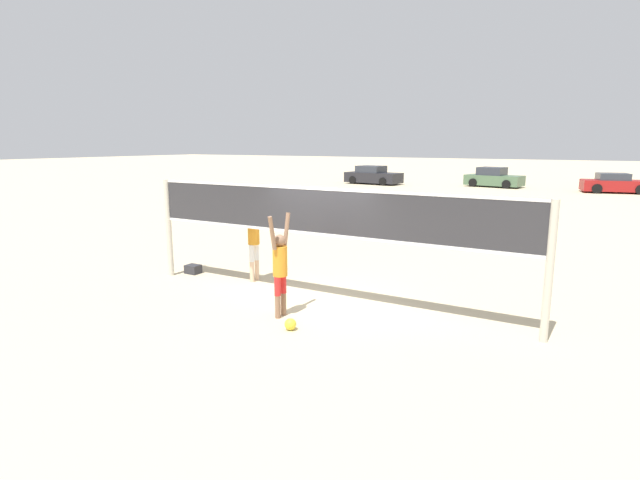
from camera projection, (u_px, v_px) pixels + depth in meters
ground_plane at (320, 302)px, 10.62m from camera, size 200.00×200.00×0.00m
volleyball_net at (320, 222)px, 10.29m from camera, size 8.89×0.14×2.44m
player_spiker at (280, 264)px, 9.52m from camera, size 0.28×0.69×2.01m
player_blocker at (254, 233)px, 12.00m from camera, size 0.28×0.72×2.26m
volleyball at (290, 324)px, 9.00m from camera, size 0.22×0.22×0.22m
gear_bag at (193, 269)px, 12.90m from camera, size 0.37×0.30×0.22m
parked_car_near at (493, 178)px, 38.07m from camera, size 4.39×2.52×1.50m
parked_car_mid at (615, 184)px, 33.53m from camera, size 4.42×2.63×1.32m
parked_car_far at (373, 176)px, 40.74m from camera, size 4.77×2.43×1.48m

